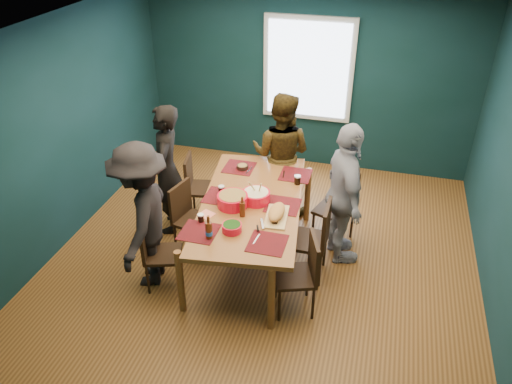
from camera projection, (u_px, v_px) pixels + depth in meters
room at (273, 143)px, 5.67m from camera, size 5.01×5.01×2.71m
dining_table at (252, 207)px, 5.67m from camera, size 1.38×2.32×0.83m
chair_left_far at (196, 183)px, 6.59m from camera, size 0.48×0.48×0.90m
chair_left_mid at (188, 213)px, 5.99m from camera, size 0.48×0.48×0.89m
chair_left_near at (155, 248)px, 5.44m from camera, size 0.48×0.48×0.85m
chair_right_far at (341, 206)px, 6.07m from camera, size 0.54×0.54×0.94m
chair_right_mid at (316, 235)px, 5.54m from camera, size 0.44×0.44×0.96m
chair_right_near at (303, 269)px, 5.10m from camera, size 0.52×0.52×0.90m
person_far_left at (167, 170)px, 6.20m from camera, size 0.55×0.70×1.70m
person_back at (281, 154)px, 6.59m from camera, size 0.88×0.71×1.69m
person_right at (344, 195)px, 5.66m from camera, size 0.77×1.11×1.74m
person_near_left at (143, 216)px, 5.33m from camera, size 0.82×1.20×1.70m
bowl_salad at (233, 200)px, 5.51m from camera, size 0.34×0.34×0.14m
bowl_dumpling at (256, 196)px, 5.58m from camera, size 0.31×0.31×0.29m
bowl_herbs at (232, 227)px, 5.11m from camera, size 0.21×0.21×0.09m
cutting_board at (277, 213)px, 5.32m from camera, size 0.30×0.57×0.13m
small_bowl at (242, 167)px, 6.24m from camera, size 0.14×0.14×0.06m
beer_bottle_a at (209, 230)px, 4.98m from camera, size 0.07×0.07×0.27m
beer_bottle_b at (242, 209)px, 5.32m from camera, size 0.06×0.06×0.24m
cola_glass_a at (201, 218)px, 5.25m from camera, size 0.07×0.07×0.10m
cola_glass_b at (275, 221)px, 5.22m from camera, size 0.06×0.06×0.09m
cola_glass_c at (298, 179)px, 5.92m from camera, size 0.08×0.08×0.11m
cola_glass_d at (221, 189)px, 5.74m from camera, size 0.07×0.07×0.10m
napkin_a at (281, 204)px, 5.57m from camera, size 0.16×0.16×0.00m
napkin_b at (206, 214)px, 5.39m from camera, size 0.20×0.20×0.00m
napkin_c at (260, 243)px, 4.96m from camera, size 0.19×0.19×0.00m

